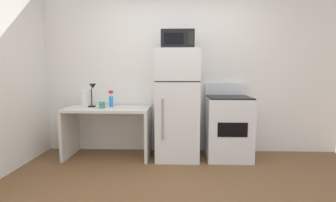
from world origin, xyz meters
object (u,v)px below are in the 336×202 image
desk_lamp (92,91)px  spray_bottle (111,100)px  refrigerator (177,105)px  oven_range (228,127)px  paper_towel_roll (85,98)px  coffee_mug (102,105)px  desk (108,122)px  microwave (178,40)px

desk_lamp → spray_bottle: bearing=7.6°
refrigerator → oven_range: size_ratio=1.45×
desk_lamp → refrigerator: size_ratio=0.22×
paper_towel_roll → coffee_mug: (0.35, -0.25, -0.07)m
refrigerator → desk: bearing=180.0°
coffee_mug → microwave: size_ratio=0.21×
oven_range → desk: bearing=-179.6°
spray_bottle → oven_range: size_ratio=0.23×
spray_bottle → desk_lamp: bearing=-172.4°
desk_lamp → oven_range: 2.09m
paper_towel_roll → oven_range: oven_range is taller
refrigerator → oven_range: refrigerator is taller
coffee_mug → paper_towel_roll: bearing=144.3°
desk_lamp → desk: bearing=-8.6°
spray_bottle → refrigerator: 1.01m
coffee_mug → oven_range: bearing=3.0°
paper_towel_roll → microwave: size_ratio=0.52×
spray_bottle → oven_range: bearing=-1.9°
spray_bottle → microwave: bearing=-5.3°
desk → coffee_mug: size_ratio=13.03×
desk_lamp → paper_towel_roll: desk_lamp is taller
desk → oven_range: 1.79m
desk_lamp → spray_bottle: desk_lamp is taller
spray_bottle → microwave: 1.34m
refrigerator → coffee_mug: bearing=-175.7°
paper_towel_roll → spray_bottle: spray_bottle is taller
desk_lamp → oven_range: size_ratio=0.32×
desk → coffee_mug: 0.29m
oven_range → refrigerator: bearing=-178.9°
spray_bottle → paper_towel_roll: bearing=168.0°
desk_lamp → oven_range: desk_lamp is taller
paper_towel_roll → oven_range: bearing=-4.0°
paper_towel_roll → spray_bottle: 0.45m
coffee_mug → refrigerator: size_ratio=0.06×
refrigerator → oven_range: 0.82m
refrigerator → oven_range: bearing=1.1°
desk → paper_towel_roll: (-0.41, 0.17, 0.34)m
coffee_mug → spray_bottle: bearing=59.5°
desk_lamp → coffee_mug: desk_lamp is taller
paper_towel_roll → spray_bottle: (0.44, -0.09, -0.02)m
desk_lamp → oven_range: (2.02, -0.02, -0.52)m
coffee_mug → microwave: microwave is taller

